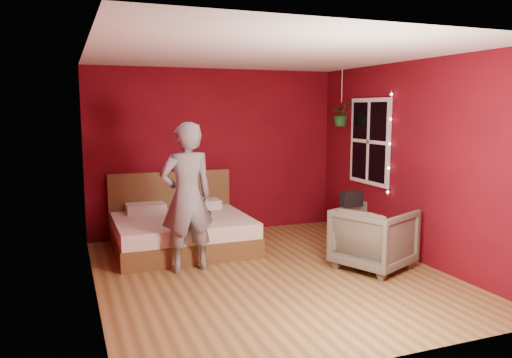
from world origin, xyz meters
name	(u,v)px	position (x,y,z in m)	size (l,w,h in m)	color
floor	(270,274)	(0.00, 0.00, 0.00)	(4.50, 4.50, 0.00)	olive
room_walls	(270,135)	(0.00, 0.00, 1.68)	(4.04, 4.54, 2.62)	maroon
window	(369,141)	(1.97, 0.90, 1.50)	(0.05, 0.97, 1.27)	white
fairy_lights	(390,144)	(1.94, 0.38, 1.50)	(0.04, 0.04, 1.45)	silver
bed	(181,230)	(-0.75, 1.49, 0.27)	(1.87, 1.59, 1.03)	brown
person	(187,197)	(-0.89, 0.50, 0.91)	(0.67, 0.44, 1.82)	gray
armchair	(374,238)	(1.29, -0.27, 0.39)	(0.82, 0.85, 0.77)	#666250
handbag	(352,199)	(1.08, -0.07, 0.86)	(0.26, 0.13, 0.19)	black
throw_pillow	(191,215)	(-0.68, 1.16, 0.54)	(0.42, 0.42, 0.15)	black
hanging_plant	(341,114)	(1.78, 1.41, 1.89)	(0.42, 0.39, 0.89)	silver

